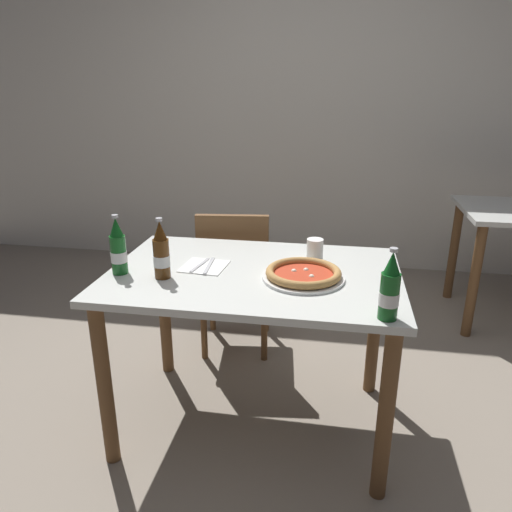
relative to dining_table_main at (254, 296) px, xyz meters
name	(u,v)px	position (x,y,z in m)	size (l,w,h in m)	color
ground_plane	(254,420)	(0.00, 0.00, -0.64)	(8.00, 8.00, 0.00)	gray
back_wall_tiled	(302,108)	(0.00, 2.20, 0.66)	(7.00, 0.10, 2.60)	silver
dining_table_main	(254,296)	(0.00, 0.00, 0.00)	(1.20, 0.80, 0.75)	silver
chair_behind_table	(235,274)	(-0.22, 0.61, -0.15)	(0.44, 0.44, 0.85)	brown
pizza_margherita_near	(303,274)	(0.21, -0.05, 0.13)	(0.33, 0.33, 0.04)	white
beer_bottle_left	(118,249)	(-0.54, -0.11, 0.22)	(0.07, 0.07, 0.25)	#14591E
beer_bottle_center	(161,253)	(-0.35, -0.13, 0.22)	(0.07, 0.07, 0.25)	#512D0F
beer_bottle_right	(390,290)	(0.51, -0.34, 0.22)	(0.07, 0.07, 0.25)	#14591E
napkin_with_cutlery	(205,266)	(-0.22, 0.02, 0.12)	(0.19, 0.19, 0.01)	white
paper_cup	(315,250)	(0.24, 0.18, 0.16)	(0.07, 0.07, 0.10)	white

